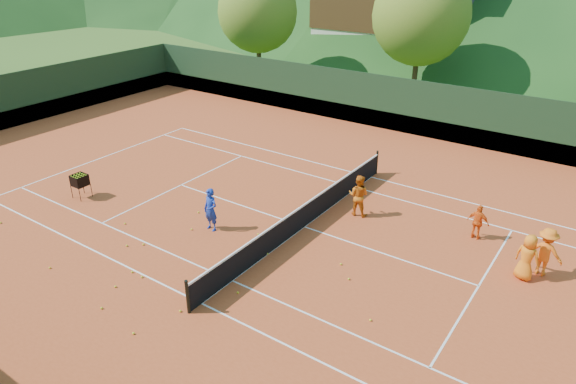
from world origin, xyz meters
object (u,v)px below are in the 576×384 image
Objects in this scene: student_d at (545,252)px; tennis_net at (304,215)px; student_c at (527,257)px; student_b at (478,222)px; ball_hopper at (80,181)px; student_a at (358,195)px; coach at (211,210)px.

student_d is 0.13× the size of tennis_net.
student_c is 7.50m from tennis_net.
student_b is 1.31× the size of ball_hopper.
student_a is 6.65m from student_d.
coach is 0.99× the size of student_a.
student_b is at bearing 22.59° from ball_hopper.
student_a is at bearing 8.59° from student_c.
coach is at bearing 38.26° from student_a.
student_d reaches higher than tennis_net.
student_d is at bearing 16.48° from ball_hopper.
student_a is at bearing 59.90° from tennis_net.
student_d is (10.49, 3.85, 0.01)m from coach.
student_b is at bearing 34.94° from coach.
student_b is 0.85× the size of student_c.
student_d is at bearing 169.58° from student_a.
student_d is at bearing 12.76° from tennis_net.
student_c reaches higher than student_b.
student_a is 1.06× the size of student_c.
coach is 6.30m from ball_hopper.
student_a is 0.14× the size of tennis_net.
coach reaches higher than ball_hopper.
student_d is at bearing -109.80° from student_c.
coach is at bearing 35.97° from student_b.
student_a is at bearing 2.58° from student_d.
student_c is 16.86m from ball_hopper.
student_a is at bearing 50.71° from coach.
ball_hopper is (-6.20, -1.08, -0.06)m from coach.
student_c is (6.24, -0.79, -0.05)m from student_a.
coach reaches higher than student_b.
student_b is 0.80× the size of student_d.
student_a is 4.37m from student_b.
student_a is 6.29m from student_c.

